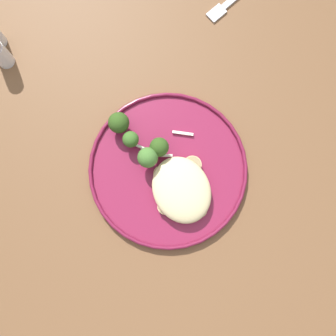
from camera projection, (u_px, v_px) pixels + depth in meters
name	position (u px, v px, depth m)	size (l,w,h in m)	color
ground	(163.00, 199.00, 1.41)	(6.00, 6.00, 0.00)	#665B51
wooden_dining_table	(159.00, 173.00, 0.75)	(1.40, 1.00, 0.74)	brown
dinner_plate	(168.00, 169.00, 0.67)	(0.29, 0.29, 0.02)	maroon
noodle_bed	(182.00, 190.00, 0.64)	(0.12, 0.10, 0.04)	beige
seared_scallop_on_noodles	(165.00, 185.00, 0.65)	(0.03, 0.03, 0.02)	#DBB77A
seared_scallop_large_seared	(200.00, 211.00, 0.64)	(0.02, 0.02, 0.01)	#DBB77A
seared_scallop_tiny_bay	(178.00, 191.00, 0.65)	(0.03, 0.03, 0.02)	#E5C689
seared_scallop_half_hidden	(201.00, 194.00, 0.65)	(0.03, 0.03, 0.02)	beige
seared_scallop_tilted_round	(166.00, 207.00, 0.64)	(0.03, 0.03, 0.01)	#E5C689
seared_scallop_center_golden	(163.00, 173.00, 0.65)	(0.03, 0.03, 0.01)	#DBB77A
seared_scallop_front_small	(192.00, 165.00, 0.66)	(0.03, 0.03, 0.01)	#E5C689
broccoli_floret_center_pile	(119.00, 123.00, 0.65)	(0.04, 0.04, 0.05)	#7A994C
broccoli_floret_near_rim	(131.00, 140.00, 0.65)	(0.03, 0.03, 0.04)	#7A994C
broccoli_floret_front_edge	(148.00, 158.00, 0.63)	(0.04, 0.04, 0.06)	#89A356
broccoli_floret_rear_charred	(159.00, 147.00, 0.64)	(0.03, 0.03, 0.05)	#7A994C
onion_sliver_pale_crescent	(183.00, 133.00, 0.67)	(0.04, 0.01, 0.00)	silver
onion_sliver_long_sliver	(147.00, 150.00, 0.67)	(0.05, 0.01, 0.00)	silver
onion_sliver_short_strip	(158.00, 156.00, 0.66)	(0.05, 0.01, 0.00)	silver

